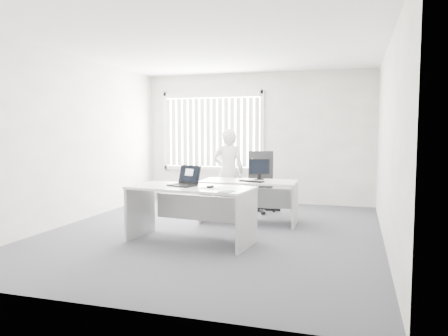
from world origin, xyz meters
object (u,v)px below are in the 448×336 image
(desk_near, at_px, (191,202))
(person, at_px, (228,171))
(desk_far, at_px, (249,193))
(office_chair, at_px, (260,193))
(laptop, at_px, (182,176))
(monitor, at_px, (259,169))

(desk_near, xyz_separation_m, person, (-0.09, 2.18, 0.23))
(desk_far, distance_m, office_chair, 1.14)
(laptop, bearing_deg, person, 107.28)
(office_chair, distance_m, person, 0.78)
(person, xyz_separation_m, monitor, (0.70, -0.52, 0.10))
(desk_far, relative_size, laptop, 4.38)
(desk_near, bearing_deg, laptop, 176.73)
(office_chair, relative_size, monitor, 3.23)
(office_chair, relative_size, laptop, 3.16)
(laptop, bearing_deg, monitor, 83.92)
(person, bearing_deg, monitor, 132.11)
(desk_near, height_order, desk_far, desk_near)
(desk_far, bearing_deg, laptop, -115.36)
(office_chair, bearing_deg, laptop, -109.09)
(person, bearing_deg, desk_far, 116.66)
(desk_far, xyz_separation_m, laptop, (-0.62, -1.43, 0.41))
(person, relative_size, laptop, 4.34)
(desk_near, relative_size, office_chair, 1.55)
(laptop, distance_m, monitor, 1.80)
(laptop, height_order, monitor, monitor)
(office_chair, bearing_deg, desk_near, -106.09)
(desk_far, relative_size, monitor, 4.47)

